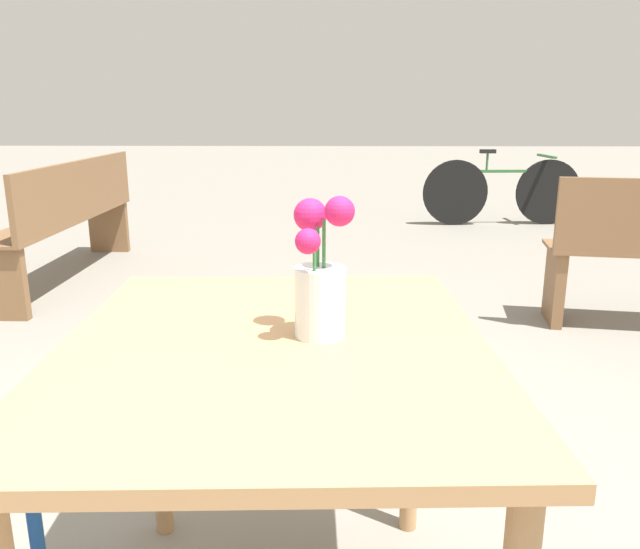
{
  "coord_description": "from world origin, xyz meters",
  "views": [
    {
      "loc": [
        0.11,
        -1.15,
        1.2
      ],
      "look_at": [
        0.09,
        0.03,
        0.88
      ],
      "focal_mm": 35.0,
      "sensor_mm": 36.0,
      "label": 1
    }
  ],
  "objects": [
    {
      "name": "bench_middle",
      "position": [
        -1.74,
        3.19,
        0.48
      ],
      "size": [
        0.37,
        1.93,
        0.85
      ],
      "color": "brown",
      "rests_on": "ground_plane"
    },
    {
      "name": "flower_vase",
      "position": [
        0.09,
        0.03,
        0.86
      ],
      "size": [
        0.12,
        0.15,
        0.28
      ],
      "color": "silver",
      "rests_on": "table_front"
    },
    {
      "name": "table_front",
      "position": [
        0.0,
        0.0,
        0.65
      ],
      "size": [
        0.87,
        1.02,
        0.75
      ],
      "color": "tan",
      "rests_on": "ground_plane"
    },
    {
      "name": "bicycle",
      "position": [
        1.91,
        5.47,
        0.36
      ],
      "size": [
        1.68,
        0.44,
        0.79
      ],
      "color": "black",
      "rests_on": "ground_plane"
    }
  ]
}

